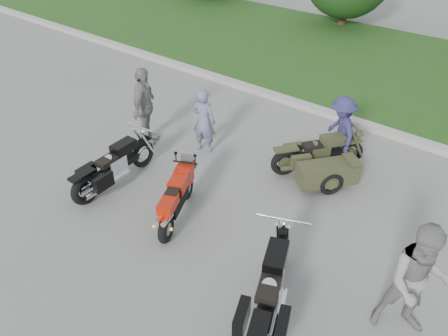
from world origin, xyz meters
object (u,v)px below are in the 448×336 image
Objects in this scene: person_grey at (418,282)px; person_denim at (340,131)px; sportbike_red at (176,198)px; person_back at (144,107)px; cruiser_sidecar at (322,165)px; person_stripe at (204,121)px; cruiser_right at (269,296)px; cruiser_left at (112,168)px.

person_grey is 4.42m from person_denim.
person_back is at bearing 122.47° from sportbike_red.
person_denim is (1.53, 3.74, 0.30)m from sportbike_red.
person_denim is (-0.06, 0.88, 0.42)m from cruiser_sidecar.
person_denim reaches higher than person_stripe.
cruiser_left is at bearing 148.46° from cruiser_right.
cruiser_sidecar is at bearing 36.58° from sportbike_red.
person_grey is at bearing -7.74° from person_denim.
person_denim is at bearing 132.39° from cruiser_sidecar.
person_back is (-2.56, 1.67, 0.45)m from sportbike_red.
cruiser_left is at bearing -88.23° from person_denim.
cruiser_right is 3.80m from cruiser_sidecar.
sportbike_red is 3.09m from person_back.
person_denim is at bearing 43.50° from sportbike_red.
cruiser_left reaches higher than cruiser_sidecar.
person_back is at bearing 111.53° from cruiser_left.
person_stripe is at bearing -108.00° from person_denim.
cruiser_right is at bearing -141.40° from person_back.
sportbike_red is at bearing 103.82° from person_stripe.
sportbike_red is at bearing -0.80° from cruiser_left.
cruiser_sidecar is 3.77m from person_grey.
person_back is (-5.18, 2.48, 0.46)m from cruiser_right.
person_stripe reaches higher than cruiser_left.
cruiser_right is 2.07m from person_grey.
cruiser_right is (4.43, -0.76, 0.05)m from cruiser_left.
cruiser_left is at bearing 60.74° from person_stripe.
cruiser_right is 5.76m from person_back.
person_back is at bearing 140.46° from person_grey.
sportbike_red is 0.85× the size of cruiser_sidecar.
cruiser_left is 1.45× the size of person_stripe.
sportbike_red is 1.09× the size of person_stripe.
cruiser_sidecar is at bearing 178.14° from person_stripe.
person_stripe is at bearing 132.37° from person_grey.
person_stripe is 0.97× the size of person_denim.
person_denim reaches higher than cruiser_right.
person_denim is (-2.78, 3.43, -0.16)m from person_grey.
person_grey reaches higher than sportbike_red.
person_stripe is at bearing -93.26° from person_back.
person_back is at bearing -125.90° from cruiser_sidecar.
person_back is (-4.08, -2.06, 0.15)m from person_denim.
cruiser_sidecar is at bearing -42.67° from person_denim.
cruiser_right is at bearing -41.32° from sportbike_red.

